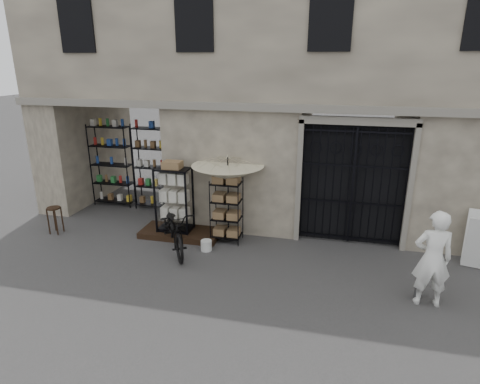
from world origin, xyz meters
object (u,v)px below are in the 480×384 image
(white_bucket, at_px, (206,245))
(steel_bollard, at_px, (420,280))
(bicycle, at_px, (176,250))
(easel_sign, at_px, (480,241))
(wire_rack, at_px, (227,211))
(display_cabinet, at_px, (174,203))
(shopkeeper, at_px, (425,303))
(wooden_stool, at_px, (55,220))
(market_umbrella, at_px, (228,169))

(white_bucket, bearing_deg, steel_bollard, -11.87)
(bicycle, bearing_deg, steel_bollard, -40.53)
(easel_sign, bearing_deg, wire_rack, -167.09)
(display_cabinet, distance_m, shopkeeper, 5.98)
(wire_rack, distance_m, bicycle, 1.52)
(display_cabinet, bearing_deg, bicycle, -80.51)
(steel_bollard, bearing_deg, display_cabinet, 164.03)
(bicycle, distance_m, wooden_stool, 3.42)
(bicycle, relative_size, easel_sign, 1.69)
(bicycle, relative_size, steel_bollard, 2.70)
(wooden_stool, xyz_separation_m, steel_bollard, (8.62, -1.00, 0.01))
(display_cabinet, height_order, steel_bollard, display_cabinet)
(steel_bollard, distance_m, shopkeeper, 0.43)
(market_umbrella, bearing_deg, steel_bollard, -23.03)
(display_cabinet, bearing_deg, wire_rack, -12.31)
(wooden_stool, bearing_deg, easel_sign, 3.05)
(shopkeeper, bearing_deg, wire_rack, -26.67)
(market_umbrella, xyz_separation_m, wooden_stool, (-4.42, -0.79, -1.42))
(display_cabinet, height_order, wire_rack, display_cabinet)
(wooden_stool, bearing_deg, steel_bollard, -6.61)
(shopkeeper, bearing_deg, display_cabinet, -21.66)
(market_umbrella, height_order, steel_bollard, market_umbrella)
(market_umbrella, bearing_deg, shopkeeper, -24.54)
(market_umbrella, distance_m, steel_bollard, 4.78)
(display_cabinet, bearing_deg, easel_sign, -12.77)
(wooden_stool, relative_size, easel_sign, 0.58)
(bicycle, height_order, wooden_stool, bicycle)
(market_umbrella, relative_size, easel_sign, 2.07)
(white_bucket, bearing_deg, bicycle, -168.02)
(display_cabinet, distance_m, market_umbrella, 1.64)
(steel_bollard, relative_size, easel_sign, 0.62)
(display_cabinet, relative_size, steel_bollard, 2.34)
(display_cabinet, bearing_deg, white_bucket, -44.19)
(display_cabinet, xyz_separation_m, shopkeeper, (5.64, -1.76, -0.88))
(steel_bollard, distance_m, easel_sign, 2.10)
(display_cabinet, relative_size, market_umbrella, 0.70)
(white_bucket, xyz_separation_m, easel_sign, (5.93, 0.59, 0.50))
(white_bucket, height_order, easel_sign, easel_sign)
(wire_rack, height_order, market_umbrella, market_umbrella)
(market_umbrella, xyz_separation_m, easel_sign, (5.61, -0.25, -1.17))
(white_bucket, height_order, steel_bollard, steel_bollard)
(market_umbrella, relative_size, shopkeeper, 1.36)
(market_umbrella, bearing_deg, white_bucket, -110.69)
(wire_rack, xyz_separation_m, bicycle, (-1.04, -0.79, -0.78))
(display_cabinet, relative_size, wooden_stool, 2.50)
(market_umbrella, bearing_deg, display_cabinet, -171.53)
(display_cabinet, distance_m, white_bucket, 1.42)
(bicycle, bearing_deg, display_cabinet, 79.99)
(market_umbrella, distance_m, white_bucket, 1.89)
(wire_rack, height_order, bicycle, wire_rack)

